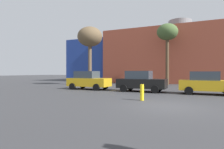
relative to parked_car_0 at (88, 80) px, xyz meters
name	(u,v)px	position (x,y,z in m)	size (l,w,h in m)	color
ground_plane	(168,106)	(8.94, -6.74, -0.94)	(200.00, 200.00, 0.00)	#38383A
building_backdrop	(180,58)	(7.38, 19.24, 3.47)	(41.58, 12.79, 11.08)	#9E4733
parked_car_0	(88,80)	(0.00, 0.00, 0.00)	(4.37, 2.14, 1.90)	gold
parked_car_1	(141,81)	(5.62, 0.00, 0.00)	(4.38, 2.15, 1.90)	black
parked_car_2	(207,83)	(11.03, 0.00, -0.03)	(4.25, 2.08, 1.84)	gold
bare_tree_0	(167,34)	(6.42, 10.69, 6.27)	(2.93, 2.93, 8.66)	brown
bare_tree_1	(90,38)	(-3.26, 5.70, 5.61)	(3.42, 3.42, 8.08)	brown
bollard_yellow_0	(142,92)	(7.19, -5.35, -0.44)	(0.24, 0.24, 1.01)	yellow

